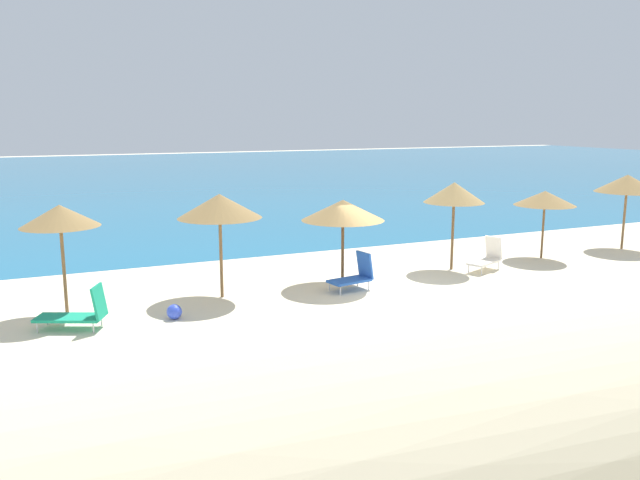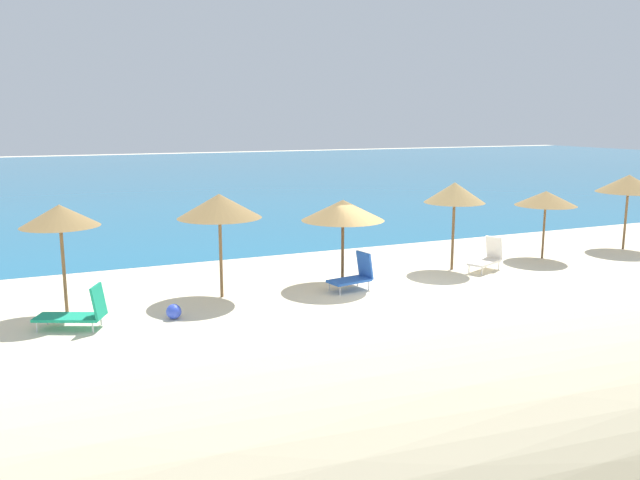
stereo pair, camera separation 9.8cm
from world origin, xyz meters
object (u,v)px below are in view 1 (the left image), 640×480
Objects in this scene: beach_umbrella_5 at (454,193)px; lounge_chair_0 at (487,257)px; beach_umbrella_2 at (60,216)px; beach_umbrella_6 at (545,198)px; beach_umbrella_4 at (343,210)px; beach_umbrella_7 at (627,184)px; beach_ball at (174,312)px; lounge_chair_3 at (355,275)px; beach_umbrella_3 at (220,206)px; lounge_chair_1 at (78,313)px.

lounge_chair_0 is (1.01, -0.60, -2.16)m from beach_umbrella_5.
beach_umbrella_6 is at bearing 1.24° from beach_umbrella_2.
beach_umbrella_2 is at bearing 65.38° from lounge_chair_0.
beach_umbrella_4 is at bearing -175.85° from beach_umbrella_5.
beach_umbrella_7 reaches higher than beach_ball.
beach_umbrella_5 is at bearing -178.85° from beach_umbrella_7.
beach_umbrella_6 is (4.05, 0.13, -0.41)m from beach_umbrella_5.
beach_umbrella_6 is 1.78× the size of lounge_chair_3.
lounge_chair_3 is (3.84, -0.82, -2.18)m from beach_umbrella_3.
beach_ball is (-10.72, -1.11, -0.25)m from lounge_chair_0.
lounge_chair_3 is (-4.20, -1.02, -2.16)m from beach_umbrella_5.
beach_umbrella_3 reaches higher than lounge_chair_0.
beach_umbrella_7 is at bearing -106.89° from lounge_chair_0.
lounge_chair_0 is at bearing -61.30° from lounge_chair_1.
lounge_chair_1 is (-3.94, -1.37, -2.22)m from beach_umbrella_3.
beach_umbrella_5 reaches higher than lounge_chair_1.
beach_umbrella_2 is 8.32m from lounge_chair_3.
beach_umbrella_6 is at bearing -92.08° from lounge_chair_3.
beach_umbrella_6 is 1.64× the size of lounge_chair_0.
beach_umbrella_5 is 2.13× the size of lounge_chair_3.
beach_umbrella_6 is (16.25, 0.35, -0.40)m from beach_umbrella_2.
beach_umbrella_2 is 3.77m from beach_ball.
beach_umbrella_3 is 1.97× the size of lounge_chair_0.
beach_umbrella_3 is at bearing -178.61° from beach_umbrella_5.
lounge_chair_3 reaches higher than beach_ball.
lounge_chair_0 is (-7.16, -0.77, -2.12)m from beach_umbrella_7.
beach_umbrella_5 is 1.96× the size of lounge_chair_0.
lounge_chair_1 is at bearing -172.54° from beach_umbrella_5.
beach_umbrella_4 is at bearing -56.29° from lounge_chair_1.
beach_umbrella_3 is 4.73m from lounge_chair_1.
beach_umbrella_5 is at bearing -178.23° from beach_umbrella_6.
beach_umbrella_6 is 3.59m from lounge_chair_0.
lounge_chair_0 reaches higher than lounge_chair_1.
beach_umbrella_7 is 7.52× the size of beach_ball.
beach_umbrella_3 is at bearing 64.44° from lounge_chair_0.
beach_umbrella_5 reaches higher than beach_umbrella_7.
beach_umbrella_4 is 6.79× the size of beach_ball.
beach_umbrella_2 reaches higher than beach_umbrella_6.
beach_umbrella_2 is 0.98× the size of beach_umbrella_3.
beach_ball is at bearing -174.01° from beach_umbrella_7.
beach_umbrella_7 reaches higher than lounge_chair_3.
beach_umbrella_5 reaches higher than beach_umbrella_4.
beach_umbrella_2 reaches higher than lounge_chair_3.
beach_umbrella_7 is at bearing 0.54° from beach_umbrella_6.
beach_umbrella_5 is 1.20× the size of beach_umbrella_6.
beach_umbrella_6 is 1.40× the size of lounge_chair_1.
lounge_chair_3 is at bearing -172.11° from beach_umbrella_6.
beach_umbrella_6 is 0.85× the size of beach_umbrella_7.
beach_ball is at bearing -165.57° from beach_umbrella_4.
lounge_chair_0 is 5.23m from lounge_chair_3.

